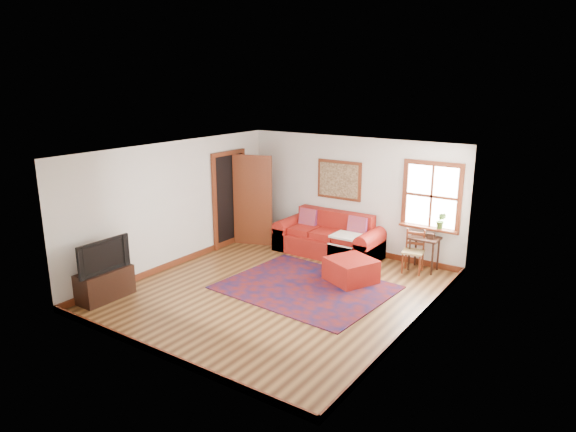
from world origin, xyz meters
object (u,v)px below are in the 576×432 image
Objects in this scene: red_ottoman at (351,270)px; media_cabinet at (105,284)px; side_table at (424,243)px; red_leather_sofa at (329,240)px; ladder_back_chair at (414,250)px.

red_ottoman is 4.37m from media_cabinet.
red_ottoman is at bearing -123.91° from side_table.
red_leather_sofa reaches higher than media_cabinet.
media_cabinet is (-3.13, -3.06, 0.04)m from red_ottoman.
side_table is at bearing 51.50° from ladder_back_chair.
red_leather_sofa is 2.43× the size of media_cabinet.
red_ottoman is at bearing -45.84° from red_leather_sofa.
red_leather_sofa is 1.63m from red_ottoman.
ladder_back_chair is (1.89, -0.01, 0.15)m from red_leather_sofa.
ladder_back_chair is (-0.14, -0.18, -0.11)m from side_table.
ladder_back_chair reaches higher than red_ottoman.
media_cabinet reaches higher than red_ottoman.
ladder_back_chair reaches higher than side_table.
ladder_back_chair is at bearing 47.33° from media_cabinet.
red_leather_sofa is at bearing -175.16° from side_table.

